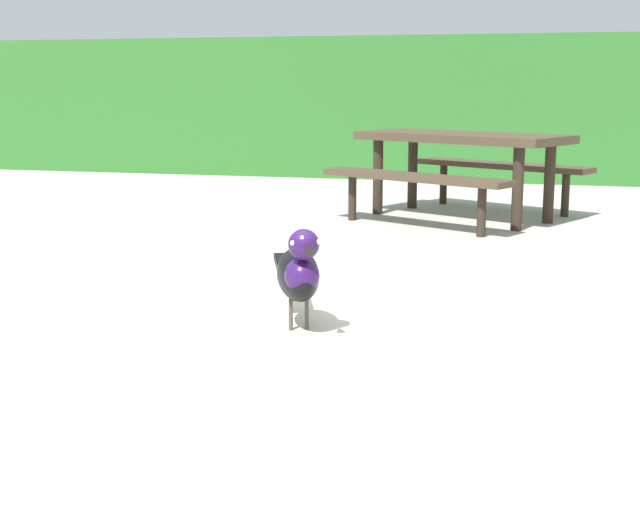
# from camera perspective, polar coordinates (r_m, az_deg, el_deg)

# --- Properties ---
(hedge_wall) EXTENTS (28.00, 1.96, 1.72)m
(hedge_wall) POSITION_cam_1_polar(r_m,az_deg,el_deg) (11.65, 13.27, 9.27)
(hedge_wall) COLOR #2D6B28
(hedge_wall) RESTS_ON ground
(picnic_table_foreground) EXTENTS (1.71, 1.81, 0.74)m
(picnic_table_foreground) POSITION_cam_1_polar(r_m,az_deg,el_deg) (1.50, 1.76, -12.72)
(picnic_table_foreground) COLOR #B2A893
(picnic_table_foreground) RESTS_ON ground
(bird_grackle) EXTENTS (0.15, 0.27, 0.18)m
(bird_grackle) POSITION_cam_1_polar(r_m,az_deg,el_deg) (1.51, -1.37, -1.02)
(bird_grackle) COLOR black
(bird_grackle) RESTS_ON picnic_table_foreground
(picnic_table_mid_left) EXTENTS (2.28, 2.27, 0.74)m
(picnic_table_mid_left) POSITION_cam_1_polar(r_m,az_deg,el_deg) (7.80, 9.07, 6.45)
(picnic_table_mid_left) COLOR #473828
(picnic_table_mid_left) RESTS_ON ground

